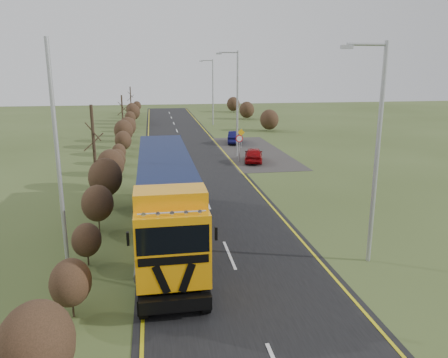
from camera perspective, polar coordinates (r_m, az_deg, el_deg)
ground at (r=23.24m, az=-1.01°, el=-5.94°), size 160.00×160.00×0.00m
road at (r=32.74m, az=-3.54°, el=0.06°), size 8.00×120.00×0.02m
layby at (r=43.43m, az=3.67°, el=3.61°), size 6.00×18.00×0.02m
lane_markings at (r=32.44m, az=-3.49°, el=-0.03°), size 7.52×116.00×0.01m
hedgerow at (r=30.31m, az=-14.53°, el=1.60°), size 2.24×102.04×6.05m
lorry at (r=20.67m, az=-7.59°, el=-1.88°), size 2.86×14.71×4.10m
car_red_hatchback at (r=38.43m, az=3.89°, el=3.16°), size 2.37×4.05×1.29m
car_blue_sedan at (r=48.18m, az=1.51°, el=5.49°), size 2.38×4.33×1.35m
streetlight_near at (r=18.61m, az=19.15°, el=4.07°), size 1.93×0.18×9.06m
streetlight_mid at (r=40.39m, az=1.59°, el=10.36°), size 2.03×0.19×9.55m
streetlight_far at (r=63.75m, az=-1.57°, el=11.63°), size 1.97×0.18×9.25m
left_pole at (r=17.62m, az=-20.84°, el=1.97°), size 0.16×0.16×9.12m
speed_sign at (r=38.52m, az=2.00°, el=4.74°), size 0.65×0.10×2.37m
warning_board at (r=45.06m, az=2.24°, el=5.60°), size 0.77×0.11×2.02m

